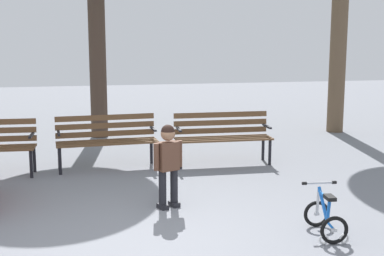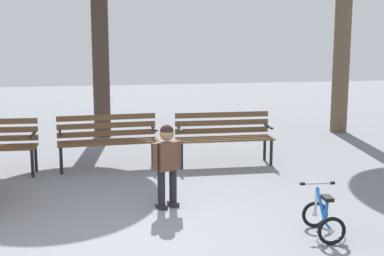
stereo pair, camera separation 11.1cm
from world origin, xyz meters
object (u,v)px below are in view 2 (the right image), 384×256
park_bench_left (108,137)px  kids_bicycle (323,218)px  child_standing (167,159)px  park_bench_right (224,134)px

park_bench_left → kids_bicycle: size_ratio=2.78×
child_standing → kids_bicycle: size_ratio=1.80×
park_bench_left → kids_bicycle: bearing=-58.8°
park_bench_left → kids_bicycle: 4.12m
park_bench_right → child_standing: size_ratio=1.53×
park_bench_right → child_standing: child_standing is taller
park_bench_right → kids_bicycle: (0.22, -3.43, -0.31)m
park_bench_left → park_bench_right: size_ratio=1.01×
park_bench_left → park_bench_right: bearing=-2.7°
park_bench_right → park_bench_left: bearing=177.3°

